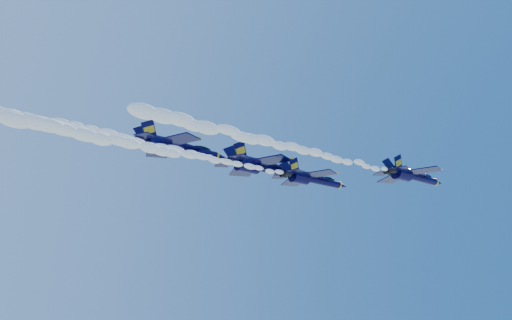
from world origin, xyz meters
TOP-DOWN VIEW (x-y plane):
  - jet_lead at (18.70, -14.34)m, footprint 15.03×12.33m
  - smoke_trail_jet_lead at (-10.12, -14.34)m, footprint 44.80×1.91m
  - jet_second at (7.58, -1.18)m, footprint 15.68×12.86m
  - smoke_trail_jet_second at (-21.52, -1.18)m, footprint 44.80×2.00m
  - jet_third at (0.81, 4.08)m, footprint 19.17×15.72m
  - smoke_trail_jet_third at (-29.78, 4.08)m, footprint 44.80×2.44m
  - jet_fourth at (-13.00, 11.61)m, footprint 19.16×15.72m

SIDE VIEW (x-z plane):
  - smoke_trail_jet_lead at x=-10.12m, z-range 148.94..150.67m
  - jet_lead at x=18.70m, z-range 147.46..153.04m
  - smoke_trail_jet_second at x=-21.52m, z-range 149.44..151.24m
  - jet_second at x=7.58m, z-range 147.88..153.70m
  - smoke_trail_jet_third at x=-29.78m, z-range 151.44..153.64m
  - jet_third at x=0.81m, z-range 149.46..156.59m
  - jet_fourth at x=-13.00m, z-range 152.51..159.63m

